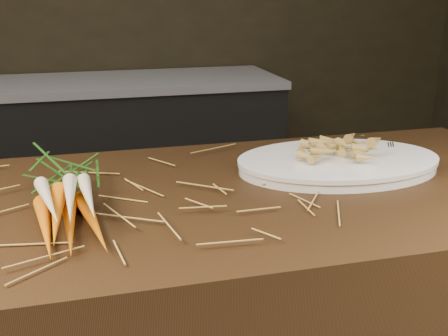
% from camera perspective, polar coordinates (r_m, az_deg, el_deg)
% --- Properties ---
extents(back_counter, '(1.82, 0.62, 0.84)m').
position_cam_1_polar(back_counter, '(3.04, -11.82, 0.96)').
color(back_counter, black).
rests_on(back_counter, ground).
extents(root_veg_bunch, '(0.15, 0.44, 0.08)m').
position_cam_1_polar(root_veg_bunch, '(1.09, -15.79, -1.76)').
color(root_veg_bunch, '#D76100').
rests_on(root_veg_bunch, main_counter).
extents(serving_platter, '(0.47, 0.33, 0.02)m').
position_cam_1_polar(serving_platter, '(1.29, 11.54, 0.35)').
color(serving_platter, white).
rests_on(serving_platter, main_counter).
extents(roasted_veg_heap, '(0.23, 0.17, 0.05)m').
position_cam_1_polar(roasted_veg_heap, '(1.28, 11.64, 1.95)').
color(roasted_veg_heap, '#A27C35').
rests_on(roasted_veg_heap, serving_platter).
extents(serving_fork, '(0.09, 0.16, 0.00)m').
position_cam_1_polar(serving_fork, '(1.34, 18.30, 1.11)').
color(serving_fork, silver).
rests_on(serving_fork, serving_platter).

